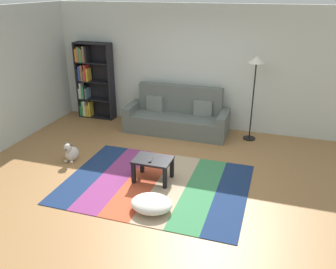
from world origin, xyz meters
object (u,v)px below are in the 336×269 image
at_px(coffee_table, 153,163).
at_px(standing_lamp, 256,71).
at_px(couch, 177,117).
at_px(bookshelf, 91,80).
at_px(dog, 71,153).
at_px(tv_remote, 150,160).
at_px(pouf, 151,204).

bearing_deg(coffee_table, standing_lamp, 59.11).
height_order(couch, bookshelf, bookshelf).
bearing_deg(standing_lamp, coffee_table, -120.89).
height_order(dog, tv_remote, tv_remote).
bearing_deg(pouf, standing_lamp, 70.66).
distance_m(bookshelf, coffee_table, 3.58).
bearing_deg(bookshelf, tv_remote, -45.96).
distance_m(bookshelf, dog, 2.54).
xyz_separation_m(coffee_table, pouf, (0.27, -0.82, -0.21)).
distance_m(coffee_table, pouf, 0.89).
relative_size(couch, coffee_table, 3.62).
xyz_separation_m(standing_lamp, tv_remote, (-1.37, -2.34, -1.06)).
height_order(couch, tv_remote, couch).
bearing_deg(tv_remote, pouf, -80.14).
distance_m(dog, tv_remote, 1.73).
bearing_deg(standing_lamp, dog, -146.05).
bearing_deg(pouf, tv_remote, 111.06).
height_order(coffee_table, standing_lamp, standing_lamp).
distance_m(couch, dog, 2.48).
height_order(pouf, tv_remote, tv_remote).
height_order(bookshelf, pouf, bookshelf).
relative_size(dog, standing_lamp, 0.23).
xyz_separation_m(couch, dog, (-1.46, -2.00, -0.18)).
bearing_deg(bookshelf, pouf, -50.10).
bearing_deg(standing_lamp, couch, -177.93).
bearing_deg(tv_remote, standing_lamp, 48.46).
xyz_separation_m(bookshelf, dog, (0.80, -2.29, -0.76)).
bearing_deg(dog, bookshelf, 109.31).
bearing_deg(tv_remote, coffee_table, 68.52).
relative_size(bookshelf, coffee_table, 2.92).
xyz_separation_m(bookshelf, tv_remote, (2.49, -2.57, -0.51)).
xyz_separation_m(bookshelf, standing_lamp, (3.86, -0.23, 0.55)).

